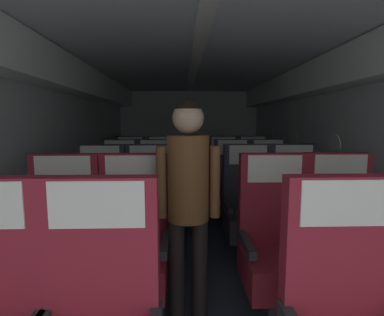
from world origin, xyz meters
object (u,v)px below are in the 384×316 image
Objects in this scene: seat_e_left_aisle at (161,177)px; seat_b_left_aisle at (133,248)px; seat_d_left_window at (119,190)px; seat_d_left_aisle at (155,190)px; seat_c_right_window at (249,209)px; seat_c_right_aisle at (295,209)px; seat_d_right_aisle at (269,189)px; seat_e_right_aisle at (253,177)px; seat_e_left_window at (130,177)px; flight_attendant at (188,188)px; seat_c_left_window at (100,211)px; seat_b_right_aisle at (343,245)px; seat_e_right_window at (224,177)px; seat_b_right_window at (276,248)px; seat_b_left_window at (62,250)px; seat_d_right_window at (233,189)px; seat_c_left_aisle at (149,210)px.

seat_b_left_aisle is at bearing -90.27° from seat_e_left_aisle.
seat_d_left_aisle is at bearing 0.69° from seat_d_left_window.
seat_c_right_window is at bearing -40.69° from seat_d_left_aisle.
seat_c_right_aisle and seat_d_right_aisle have the same top height.
seat_d_left_window is at bearing -155.62° from seat_e_right_aisle.
seat_e_left_window is 2.99m from flight_attendant.
flight_attendant reaches higher than seat_e_left_window.
seat_c_left_window is 1.00× the size of seat_c_right_aisle.
seat_b_right_aisle is 1.00× the size of seat_d_left_window.
flight_attendant is at bearing -47.92° from seat_c_left_window.
seat_d_left_window and seat_e_right_window have the same top height.
flight_attendant is at bearing -138.79° from seat_c_right_aisle.
flight_attendant reaches higher than seat_d_left_aisle.
seat_b_left_aisle is at bearing -61.37° from seat_c_left_window.
seat_b_right_window is at bearing -90.18° from seat_e_right_window.
seat_b_left_aisle is 1.82m from seat_d_left_aisle.
seat_b_left_window and seat_e_right_aisle have the same top height.
seat_c_left_window is 1.54m from seat_c_right_window.
seat_b_right_window is 1.85m from seat_d_right_window.
seat_d_right_aisle is (0.50, 1.84, 0.00)m from seat_b_right_window.
seat_b_left_window is 1.89m from seat_d_left_aisle.
seat_b_left_aisle is 1.00× the size of seat_e_right_window.
seat_e_left_window is (-0.51, 1.81, 0.00)m from seat_c_left_aisle.
seat_e_right_window is at bearing 49.82° from seat_c_left_window.
seat_c_right_window is 2.39m from seat_e_left_window.
seat_e_right_aisle is 0.75× the size of flight_attendant.
seat_b_right_window is 1.78m from seat_c_left_window.
flight_attendant is (0.90, -2.81, 0.46)m from seat_e_left_window.
seat_c_right_aisle and seat_c_right_window have the same top height.
seat_c_right_aisle and seat_e_right_window have the same top height.
seat_d_left_aisle is at bearing -149.48° from seat_e_right_aisle.
seat_b_right_window and seat_d_left_window have the same top height.
seat_b_right_aisle is 1.00× the size of seat_c_left_aisle.
seat_c_left_aisle and seat_d_right_window have the same top height.
seat_d_left_window is at bearing -179.93° from seat_d_right_aisle.
seat_e_right_aisle is at bearing 42.06° from seat_c_left_window.
seat_c_left_aisle is 1.83m from seat_e_left_aisle.
seat_b_left_aisle is 1.00× the size of seat_d_right_window.
seat_d_left_window is 0.75× the size of flight_attendant.
seat_b_right_aisle is at bearing -41.56° from seat_d_left_window.
seat_d_right_window is at bearing -118.90° from seat_e_right_aisle.
seat_d_left_aisle is 1.00× the size of seat_e_right_aisle.
seat_b_left_window is at bearing -138.26° from seat_d_right_aisle.
seat_e_left_aisle is (-1.54, 2.73, 0.00)m from seat_b_right_aisle.
seat_b_left_window is 1.02m from flight_attendant.
seat_d_right_aisle is at bearing 0.07° from seat_d_left_window.
seat_d_left_aisle is (0.50, 1.83, 0.00)m from seat_b_left_window.
seat_b_left_aisle is 2.77m from seat_e_left_window.
seat_c_left_aisle is at bearing -138.57° from seat_d_right_window.
seat_b_left_window is 1.00× the size of seat_e_right_aisle.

